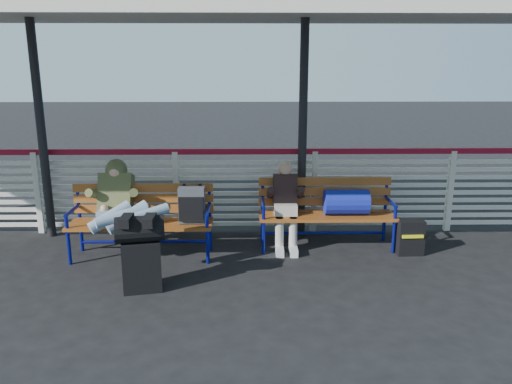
{
  "coord_description": "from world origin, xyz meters",
  "views": [
    {
      "loc": [
        1.04,
        -5.14,
        2.38
      ],
      "look_at": [
        1.14,
        1.0,
        0.83
      ],
      "focal_mm": 35.0,
      "sensor_mm": 36.0,
      "label": 1
    }
  ],
  "objects_px": {
    "bench_left": "(157,211)",
    "traveler_man": "(123,210)",
    "bench_right": "(336,204)",
    "suitcase_side": "(410,237)",
    "companion_person": "(286,204)",
    "luggage_stack": "(141,250)"
  },
  "relations": [
    {
      "from": "bench_left",
      "to": "traveler_man",
      "type": "xyz_separation_m",
      "value": [
        -0.34,
        -0.35,
        0.12
      ]
    },
    {
      "from": "bench_left",
      "to": "bench_right",
      "type": "bearing_deg",
      "value": 7.28
    },
    {
      "from": "traveler_man",
      "to": "suitcase_side",
      "type": "height_order",
      "value": "traveler_man"
    },
    {
      "from": "companion_person",
      "to": "suitcase_side",
      "type": "relative_size",
      "value": 2.49
    },
    {
      "from": "bench_left",
      "to": "suitcase_side",
      "type": "bearing_deg",
      "value": -0.16
    },
    {
      "from": "bench_right",
      "to": "suitcase_side",
      "type": "relative_size",
      "value": 3.92
    },
    {
      "from": "luggage_stack",
      "to": "companion_person",
      "type": "relative_size",
      "value": 0.74
    },
    {
      "from": "bench_left",
      "to": "bench_right",
      "type": "relative_size",
      "value": 1.0
    },
    {
      "from": "luggage_stack",
      "to": "traveler_man",
      "type": "relative_size",
      "value": 0.52
    },
    {
      "from": "bench_right",
      "to": "luggage_stack",
      "type": "bearing_deg",
      "value": -150.24
    },
    {
      "from": "bench_right",
      "to": "suitcase_side",
      "type": "bearing_deg",
      "value": -18.28
    },
    {
      "from": "luggage_stack",
      "to": "suitcase_side",
      "type": "bearing_deg",
      "value": 6.46
    },
    {
      "from": "bench_left",
      "to": "bench_right",
      "type": "distance_m",
      "value": 2.34
    },
    {
      "from": "bench_left",
      "to": "suitcase_side",
      "type": "xyz_separation_m",
      "value": [
        3.25,
        -0.01,
        -0.36
      ]
    },
    {
      "from": "bench_right",
      "to": "bench_left",
      "type": "bearing_deg",
      "value": -172.72
    },
    {
      "from": "bench_right",
      "to": "traveler_man",
      "type": "distance_m",
      "value": 2.75
    },
    {
      "from": "companion_person",
      "to": "suitcase_side",
      "type": "bearing_deg",
      "value": -10.54
    },
    {
      "from": "luggage_stack",
      "to": "traveler_man",
      "type": "height_order",
      "value": "traveler_man"
    },
    {
      "from": "bench_left",
      "to": "companion_person",
      "type": "relative_size",
      "value": 1.57
    },
    {
      "from": "luggage_stack",
      "to": "traveler_man",
      "type": "bearing_deg",
      "value": 105.69
    },
    {
      "from": "bench_left",
      "to": "companion_person",
      "type": "distance_m",
      "value": 1.68
    },
    {
      "from": "bench_left",
      "to": "suitcase_side",
      "type": "relative_size",
      "value": 3.92
    }
  ]
}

